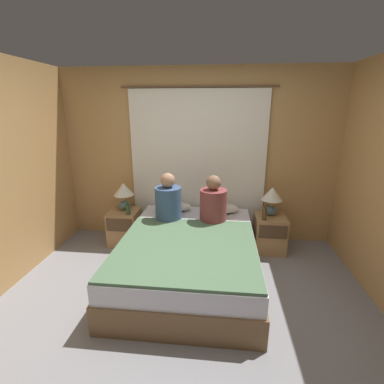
% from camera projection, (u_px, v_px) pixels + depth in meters
% --- Properties ---
extents(ground_plane, '(16.00, 16.00, 0.00)m').
position_uv_depth(ground_plane, '(182.00, 313.00, 2.76)').
color(ground_plane, gray).
extents(wall_back, '(4.08, 0.06, 2.50)m').
position_uv_depth(wall_back, '(198.00, 157.00, 4.09)').
color(wall_back, tan).
rests_on(wall_back, ground_plane).
extents(curtain_panel, '(2.16, 0.02, 2.23)m').
position_uv_depth(curtain_panel, '(198.00, 167.00, 4.07)').
color(curtain_panel, white).
rests_on(curtain_panel, ground_plane).
extents(bed, '(1.54, 2.06, 0.52)m').
position_uv_depth(bed, '(189.00, 257.00, 3.29)').
color(bed, brown).
rests_on(bed, ground_plane).
extents(nightstand_left, '(0.42, 0.44, 0.51)m').
position_uv_depth(nightstand_left, '(125.00, 227.00, 4.12)').
color(nightstand_left, '#A87F51').
rests_on(nightstand_left, ground_plane).
extents(nightstand_right, '(0.42, 0.44, 0.51)m').
position_uv_depth(nightstand_right, '(270.00, 233.00, 3.91)').
color(nightstand_right, '#A87F51').
rests_on(nightstand_right, ground_plane).
extents(lamp_left, '(0.29, 0.29, 0.40)m').
position_uv_depth(lamp_left, '(124.00, 192.00, 4.03)').
color(lamp_left, slate).
rests_on(lamp_left, nightstand_left).
extents(lamp_right, '(0.29, 0.29, 0.40)m').
position_uv_depth(lamp_right, '(272.00, 197.00, 3.82)').
color(lamp_right, slate).
rests_on(lamp_right, nightstand_right).
extents(pillow_left, '(0.53, 0.30, 0.12)m').
position_uv_depth(pillow_left, '(173.00, 206.00, 4.03)').
color(pillow_left, silver).
rests_on(pillow_left, bed).
extents(pillow_right, '(0.53, 0.30, 0.12)m').
position_uv_depth(pillow_right, '(220.00, 208.00, 3.97)').
color(pillow_right, silver).
rests_on(pillow_right, bed).
extents(blanket_on_bed, '(1.48, 1.45, 0.03)m').
position_uv_depth(blanket_on_bed, '(186.00, 247.00, 2.95)').
color(blanket_on_bed, '#4C6B4C').
rests_on(blanket_on_bed, bed).
extents(person_left_in_bed, '(0.34, 0.34, 0.64)m').
position_uv_depth(person_left_in_bed, '(168.00, 201.00, 3.64)').
color(person_left_in_bed, '#38517A').
rests_on(person_left_in_bed, bed).
extents(person_right_in_bed, '(0.35, 0.35, 0.62)m').
position_uv_depth(person_right_in_bed, '(213.00, 203.00, 3.58)').
color(person_right_in_bed, brown).
rests_on(person_right_in_bed, bed).
extents(beer_bottle_on_left_stand, '(0.06, 0.06, 0.21)m').
position_uv_depth(beer_bottle_on_left_stand, '(128.00, 209.00, 3.90)').
color(beer_bottle_on_left_stand, '#2D4C28').
rests_on(beer_bottle_on_left_stand, nightstand_left).
extents(beer_bottle_on_right_stand, '(0.06, 0.06, 0.23)m').
position_uv_depth(beer_bottle_on_right_stand, '(264.00, 213.00, 3.70)').
color(beer_bottle_on_right_stand, '#513819').
rests_on(beer_bottle_on_right_stand, nightstand_right).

